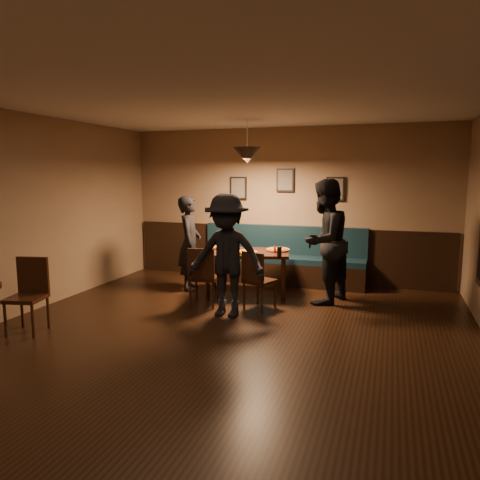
{
  "coord_description": "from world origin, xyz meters",
  "views": [
    {
      "loc": [
        1.86,
        -4.57,
        1.94
      ],
      "look_at": [
        -0.34,
        1.91,
        0.95
      ],
      "focal_mm": 33.55,
      "sensor_mm": 36.0,
      "label": 1
    }
  ],
  "objects": [
    {
      "name": "cafe_chair_far",
      "position": [
        -2.36,
        -0.34,
        0.46
      ],
      "size": [
        0.49,
        0.49,
        0.92
      ],
      "primitive_type": null,
      "rotation": [
        0.0,
        0.0,
        3.37
      ],
      "color": "black",
      "rests_on": "floor"
    },
    {
      "name": "pizza_a",
      "position": [
        -0.81,
        2.38,
        0.74
      ],
      "size": [
        0.42,
        0.42,
        0.04
      ],
      "primitive_type": "cylinder",
      "rotation": [
        0.0,
        0.0,
        -0.27
      ],
      "color": "orange",
      "rests_on": "dining_table"
    },
    {
      "name": "pizza_b",
      "position": [
        -0.28,
        2.07,
        0.74
      ],
      "size": [
        0.35,
        0.35,
        0.04
      ],
      "primitive_type": "cylinder",
      "rotation": [
        0.0,
        0.0,
        -0.05
      ],
      "color": "orange",
      "rests_on": "dining_table"
    },
    {
      "name": "soda_glass",
      "position": [
        0.28,
        1.94,
        0.8
      ],
      "size": [
        0.09,
        0.09,
        0.15
      ],
      "primitive_type": "cylinder",
      "rotation": [
        0.0,
        0.0,
        0.42
      ],
      "color": "black",
      "rests_on": "dining_table"
    },
    {
      "name": "pendant_lamp",
      "position": [
        -0.34,
        2.26,
        2.25
      ],
      "size": [
        0.44,
        0.44,
        0.25
      ],
      "primitive_type": "cone",
      "rotation": [
        3.14,
        0.0,
        0.0
      ],
      "color": "black",
      "rests_on": "ceiling"
    },
    {
      "name": "wall_back",
      "position": [
        0.0,
        3.5,
        1.4
      ],
      "size": [
        6.0,
        0.0,
        6.0
      ],
      "primitive_type": "plane",
      "rotation": [
        1.57,
        0.0,
        0.0
      ],
      "color": "#8C704F",
      "rests_on": "ground"
    },
    {
      "name": "chair_near_right",
      "position": [
        0.08,
        1.58,
        0.43
      ],
      "size": [
        0.49,
        0.49,
        0.86
      ],
      "primitive_type": null,
      "rotation": [
        0.0,
        0.0,
        -0.37
      ],
      "color": "black",
      "rests_on": "floor"
    },
    {
      "name": "dining_table",
      "position": [
        -0.34,
        2.26,
        0.36
      ],
      "size": [
        1.51,
        1.16,
        0.72
      ],
      "primitive_type": "cube",
      "rotation": [
        0.0,
        0.0,
        0.24
      ],
      "color": "black",
      "rests_on": "floor"
    },
    {
      "name": "diner_front",
      "position": [
        -0.26,
        1.1,
        0.85
      ],
      "size": [
        1.1,
        0.64,
        1.7
      ],
      "primitive_type": "imported",
      "rotation": [
        0.0,
        0.0,
        0.01
      ],
      "color": "black",
      "rests_on": "floor"
    },
    {
      "name": "cutlery_set",
      "position": [
        -0.33,
        1.92,
        0.72
      ],
      "size": [
        0.2,
        0.02,
        0.0
      ],
      "primitive_type": "cube",
      "rotation": [
        0.0,
        0.0,
        1.57
      ],
      "color": "silver",
      "rests_on": "dining_table"
    },
    {
      "name": "tabasco_bottle",
      "position": [
        0.13,
        2.25,
        0.78
      ],
      "size": [
        0.04,
        0.04,
        0.12
      ],
      "primitive_type": "cylinder",
      "rotation": [
        0.0,
        0.0,
        0.36
      ],
      "color": "maroon",
      "rests_on": "dining_table"
    },
    {
      "name": "booth_bench",
      "position": [
        0.0,
        3.2,
        0.5
      ],
      "size": [
        3.0,
        0.6,
        1.0
      ],
      "primitive_type": null,
      "color": "#0F232D",
      "rests_on": "ground"
    },
    {
      "name": "picture_center",
      "position": [
        0.0,
        3.47,
        1.85
      ],
      "size": [
        0.32,
        0.04,
        0.42
      ],
      "primitive_type": "cube",
      "color": "black",
      "rests_on": "wall_back"
    },
    {
      "name": "ceiling",
      "position": [
        0.0,
        0.0,
        2.8
      ],
      "size": [
        7.0,
        7.0,
        0.0
      ],
      "primitive_type": "plane",
      "rotation": [
        3.14,
        0.0,
        0.0
      ],
      "color": "silver",
      "rests_on": "ground"
    },
    {
      "name": "diner_right",
      "position": [
        0.91,
        2.19,
        0.94
      ],
      "size": [
        1.0,
        1.11,
        1.89
      ],
      "primitive_type": "imported",
      "rotation": [
        0.0,
        0.0,
        -1.94
      ],
      "color": "black",
      "rests_on": "floor"
    },
    {
      "name": "picture_left",
      "position": [
        -0.9,
        3.47,
        1.7
      ],
      "size": [
        0.32,
        0.04,
        0.42
      ],
      "primitive_type": "cube",
      "color": "black",
      "rests_on": "wall_back"
    },
    {
      "name": "napkin_a",
      "position": [
        -0.88,
        2.48,
        0.72
      ],
      "size": [
        0.17,
        0.17,
        0.01
      ],
      "primitive_type": "cube",
      "rotation": [
        0.0,
        0.0,
        0.33
      ],
      "color": "#1E733A",
      "rests_on": "dining_table"
    },
    {
      "name": "chair_near_left",
      "position": [
        -0.75,
        1.45,
        0.45
      ],
      "size": [
        0.45,
        0.45,
        0.89
      ],
      "primitive_type": null,
      "rotation": [
        0.0,
        0.0,
        0.16
      ],
      "color": "black",
      "rests_on": "floor"
    },
    {
      "name": "wainscot",
      "position": [
        0.0,
        3.47,
        0.5
      ],
      "size": [
        5.88,
        0.06,
        1.0
      ],
      "primitive_type": "cube",
      "color": "black",
      "rests_on": "ground"
    },
    {
      "name": "picture_right",
      "position": [
        0.9,
        3.47,
        1.7
      ],
      "size": [
        0.32,
        0.04,
        0.42
      ],
      "primitive_type": "cube",
      "color": "black",
      "rests_on": "wall_back"
    },
    {
      "name": "pizza_c",
      "position": [
        0.14,
        2.44,
        0.74
      ],
      "size": [
        0.49,
        0.49,
        0.04
      ],
      "primitive_type": "cylinder",
      "rotation": [
        0.0,
        0.0,
        -0.37
      ],
      "color": "orange",
      "rests_on": "dining_table"
    },
    {
      "name": "wall_left",
      "position": [
        -3.0,
        0.0,
        1.4
      ],
      "size": [
        0.0,
        7.0,
        7.0
      ],
      "primitive_type": "plane",
      "rotation": [
        1.57,
        0.0,
        1.57
      ],
      "color": "#8C704F",
      "rests_on": "ground"
    },
    {
      "name": "floor",
      "position": [
        0.0,
        0.0,
        0.0
      ],
      "size": [
        7.0,
        7.0,
        0.0
      ],
      "primitive_type": "plane",
      "color": "black",
      "rests_on": "ground"
    },
    {
      "name": "diner_left",
      "position": [
        -1.36,
        2.26,
        0.8
      ],
      "size": [
        0.53,
        0.66,
        1.59
      ],
      "primitive_type": "imported",
      "rotation": [
        0.0,
        0.0,
        1.85
      ],
      "color": "black",
      "rests_on": "floor"
    },
    {
      "name": "napkin_b",
      "position": [
        -0.89,
        1.96,
        0.72
      ],
      "size": [
        0.19,
        0.19,
        0.01
      ],
      "primitive_type": "cube",
      "rotation": [
        0.0,
        0.0,
        -0.29
      ],
      "color": "#1E7231",
      "rests_on": "dining_table"
    }
  ]
}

